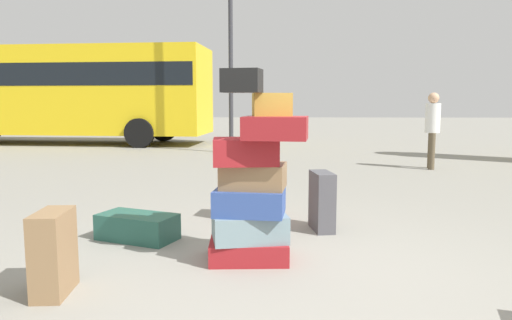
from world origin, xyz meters
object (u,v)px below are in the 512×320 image
suitcase_tower (253,189)px  suitcase_charcoal_white_trunk (322,201)px  parked_bus (55,89)px  suitcase_brown_behind_tower (53,253)px  suitcase_maroon_left_side (251,190)px  suitcase_teal_foreground_far (137,227)px  person_bearded_onlooker (433,124)px

suitcase_tower → suitcase_charcoal_white_trunk: bearing=55.9°
parked_bus → suitcase_brown_behind_tower: bearing=-61.4°
suitcase_tower → suitcase_charcoal_white_trunk: (0.70, 1.04, -0.32)m
suitcase_tower → suitcase_maroon_left_side: (-0.08, 1.45, -0.29)m
suitcase_teal_foreground_far → parked_bus: 12.72m
suitcase_tower → suitcase_brown_behind_tower: suitcase_tower is taller
suitcase_charcoal_white_trunk → person_bearded_onlooker: 5.62m
suitcase_brown_behind_tower → person_bearded_onlooker: size_ratio=0.39×
suitcase_brown_behind_tower → person_bearded_onlooker: 8.27m
suitcase_maroon_left_side → parked_bus: 12.55m
suitcase_maroon_left_side → person_bearded_onlooker: size_ratio=0.45×
suitcase_teal_foreground_far → parked_bus: bearing=138.7°
suitcase_maroon_left_side → person_bearded_onlooker: (3.54, 4.44, 0.59)m
person_bearded_onlooker → parked_bus: bearing=-107.4°
suitcase_tower → suitcase_maroon_left_side: size_ratio=2.34×
suitcase_charcoal_white_trunk → suitcase_maroon_left_side: suitcase_maroon_left_side is taller
suitcase_brown_behind_tower → parked_bus: size_ratio=0.06×
person_bearded_onlooker → suitcase_brown_behind_tower: bearing=-24.7°
suitcase_charcoal_white_trunk → suitcase_maroon_left_side: (-0.79, 0.41, 0.03)m
suitcase_tower → suitcase_teal_foreground_far: (-1.20, 0.61, -0.51)m
suitcase_maroon_left_side → person_bearded_onlooker: 5.71m
suitcase_teal_foreground_far → person_bearded_onlooker: bearing=69.2°
suitcase_brown_behind_tower → suitcase_charcoal_white_trunk: (2.11, 1.81, 0.01)m
suitcase_charcoal_white_trunk → person_bearded_onlooker: person_bearded_onlooker is taller
suitcase_charcoal_white_trunk → suitcase_tower: bearing=-133.7°
parked_bus → person_bearded_onlooker: bearing=-24.9°
suitcase_tower → suitcase_maroon_left_side: suitcase_tower is taller
suitcase_teal_foreground_far → suitcase_maroon_left_side: bearing=57.8°
suitcase_tower → parked_bus: bearing=121.4°
suitcase_teal_foreground_far → suitcase_tower: bearing=-6.3°
suitcase_maroon_left_side → parked_bus: (-7.07, 10.26, 1.48)m
suitcase_charcoal_white_trunk → suitcase_teal_foreground_far: bearing=-176.7°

